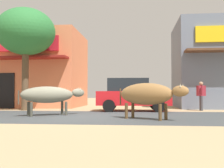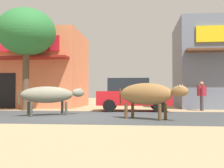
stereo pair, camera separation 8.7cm
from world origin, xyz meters
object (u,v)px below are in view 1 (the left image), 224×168
(roadside_tree, at_px, (26,32))
(cow_far_dark, at_px, (147,94))
(cow_near_brown, at_px, (49,95))
(parked_hatchback_car, at_px, (132,94))
(pedestrian_by_shop, at_px, (201,94))

(roadside_tree, xyz_separation_m, cow_far_dark, (6.31, -4.33, -3.28))
(roadside_tree, height_order, cow_near_brown, roadside_tree)
(cow_far_dark, bearing_deg, parked_hatchback_car, 98.87)
(parked_hatchback_car, distance_m, pedestrian_by_shop, 3.63)
(cow_near_brown, relative_size, cow_far_dark, 1.01)
(roadside_tree, height_order, cow_far_dark, roadside_tree)
(cow_near_brown, xyz_separation_m, pedestrian_by_shop, (6.80, 3.79, 0.04))
(roadside_tree, distance_m, cow_near_brown, 5.17)
(parked_hatchback_car, relative_size, pedestrian_by_shop, 2.47)
(cow_far_dark, relative_size, pedestrian_by_shop, 1.62)
(parked_hatchback_car, xyz_separation_m, cow_near_brown, (-3.23, -3.10, -0.01))
(parked_hatchback_car, distance_m, cow_near_brown, 4.48)
(parked_hatchback_car, bearing_deg, pedestrian_by_shop, 11.05)
(cow_near_brown, bearing_deg, roadside_tree, 127.44)
(roadside_tree, bearing_deg, cow_near_brown, -52.56)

